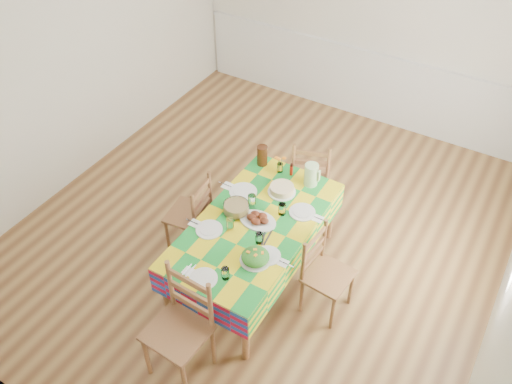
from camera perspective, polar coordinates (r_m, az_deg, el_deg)
room at (r=4.68m, az=0.85°, el=7.42°), size 4.58×5.08×2.78m
wainscot at (r=7.07m, az=11.14°, el=11.34°), size 4.41×0.06×0.92m
dining_table at (r=4.73m, az=-0.19°, el=-3.91°), size 0.94×1.74×0.68m
setting_near_head at (r=4.27m, az=-4.77°, el=-8.84°), size 0.36×0.24×0.11m
setting_left_near at (r=4.62m, az=-4.22°, el=-3.73°), size 0.42×0.25×0.11m
setting_left_far at (r=4.90m, az=-1.10°, el=-0.29°), size 0.47×0.28×0.12m
setting_right_near at (r=4.44m, az=0.96°, el=-6.05°), size 0.41×0.24×0.10m
setting_right_far at (r=4.76m, az=4.18°, el=-2.03°), size 0.44×0.25×0.11m
meat_platter at (r=4.68m, az=0.19°, el=-2.88°), size 0.34×0.24×0.07m
salad_platter at (r=4.36m, az=-0.07°, el=-6.86°), size 0.25×0.25×0.11m
pasta_bowl at (r=4.76m, az=-2.09°, el=-1.68°), size 0.23×0.23×0.08m
cake at (r=4.95m, az=2.74°, el=0.27°), size 0.26×0.26×0.07m
serving_utensils at (r=4.58m, az=1.12°, el=-4.53°), size 0.11×0.25×0.01m
flower_vase at (r=5.15m, az=2.53°, el=2.82°), size 0.11×0.09×0.18m
hot_sauce at (r=5.13m, az=3.74°, el=2.40°), size 0.03×0.03×0.13m
green_pitcher at (r=5.01m, az=5.83°, el=1.83°), size 0.13×0.13×0.22m
tea_pitcher at (r=5.22m, az=0.66°, el=3.87°), size 0.10×0.10×0.21m
name_card at (r=4.22m, az=-5.69°, el=-10.12°), size 0.06×0.02×0.01m
chair_near at (r=4.27m, az=-7.91°, el=-14.01°), size 0.46×0.44×1.00m
chair_far at (r=5.56m, az=5.75°, el=1.86°), size 0.50×0.49×0.89m
chair_left at (r=5.15m, az=-6.79°, el=-2.40°), size 0.41×0.43×0.86m
chair_right at (r=4.67m, az=7.23°, el=-8.53°), size 0.40×0.41×0.86m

